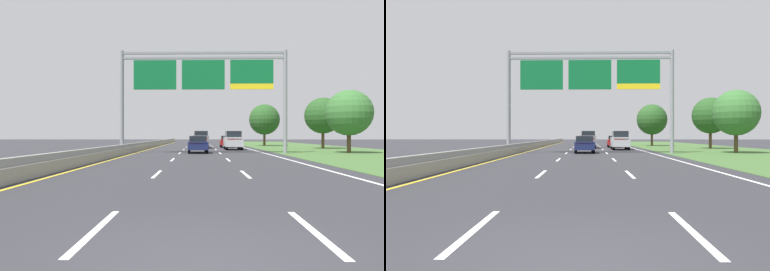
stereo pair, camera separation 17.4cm
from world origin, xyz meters
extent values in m
plane|color=#2B2B30|center=(0.00, 35.00, 0.00)|extent=(220.00, 220.00, 0.00)
cube|color=white|center=(-1.85, 1.50, 0.00)|extent=(0.14, 3.00, 0.01)
cube|color=white|center=(-1.85, 10.50, 0.00)|extent=(0.14, 3.00, 0.01)
cube|color=white|center=(-1.85, 19.50, 0.00)|extent=(0.14, 3.00, 0.01)
cube|color=white|center=(-1.85, 28.50, 0.00)|extent=(0.14, 3.00, 0.01)
cube|color=white|center=(-1.85, 37.50, 0.00)|extent=(0.14, 3.00, 0.01)
cube|color=white|center=(-1.85, 46.50, 0.00)|extent=(0.14, 3.00, 0.01)
cube|color=white|center=(-1.85, 55.50, 0.00)|extent=(0.14, 3.00, 0.01)
cube|color=white|center=(-1.85, 64.50, 0.00)|extent=(0.14, 3.00, 0.01)
cube|color=white|center=(-1.85, 73.50, 0.00)|extent=(0.14, 3.00, 0.01)
cube|color=white|center=(-1.85, 82.50, 0.00)|extent=(0.14, 3.00, 0.01)
cube|color=white|center=(1.85, 1.50, 0.00)|extent=(0.14, 3.00, 0.01)
cube|color=white|center=(1.85, 10.50, 0.00)|extent=(0.14, 3.00, 0.01)
cube|color=white|center=(1.85, 19.50, 0.00)|extent=(0.14, 3.00, 0.01)
cube|color=white|center=(1.85, 28.50, 0.00)|extent=(0.14, 3.00, 0.01)
cube|color=white|center=(1.85, 37.50, 0.00)|extent=(0.14, 3.00, 0.01)
cube|color=white|center=(1.85, 46.50, 0.00)|extent=(0.14, 3.00, 0.01)
cube|color=white|center=(1.85, 55.50, 0.00)|extent=(0.14, 3.00, 0.01)
cube|color=white|center=(1.85, 64.50, 0.00)|extent=(0.14, 3.00, 0.01)
cube|color=white|center=(1.85, 73.50, 0.00)|extent=(0.14, 3.00, 0.01)
cube|color=white|center=(1.85, 82.50, 0.00)|extent=(0.14, 3.00, 0.01)
cube|color=white|center=(5.90, 35.00, 0.00)|extent=(0.16, 106.00, 0.01)
cube|color=gold|center=(-5.90, 35.00, 0.00)|extent=(0.16, 106.00, 0.01)
cube|color=#3D602D|center=(13.95, 35.00, 0.01)|extent=(14.00, 110.00, 0.02)
cube|color=gray|center=(-6.60, 35.00, 0.28)|extent=(0.60, 110.00, 0.55)
cube|color=gray|center=(-6.60, 35.00, 0.70)|extent=(0.25, 110.00, 0.30)
cylinder|color=gray|center=(-7.05, 28.01, 4.64)|extent=(0.36, 0.36, 9.28)
cylinder|color=gray|center=(7.65, 28.01, 4.64)|extent=(0.36, 0.36, 9.28)
cube|color=gray|center=(0.30, 28.01, 9.05)|extent=(14.70, 0.24, 0.20)
cube|color=gray|center=(0.30, 28.01, 8.60)|extent=(14.70, 0.24, 0.20)
cube|color=#0C602D|center=(-4.03, 27.83, 7.06)|extent=(3.83, 0.12, 2.63)
cube|color=#0C602D|center=(0.30, 27.83, 7.06)|extent=(3.83, 0.12, 2.63)
cube|color=#0C602D|center=(4.63, 27.83, 7.31)|extent=(3.83, 0.12, 2.13)
cube|color=yellow|center=(4.63, 27.83, 5.99)|extent=(3.83, 0.12, 0.50)
cube|color=slate|center=(0.19, 42.04, 0.92)|extent=(2.11, 5.44, 1.00)
cube|color=black|center=(0.21, 42.89, 1.81)|extent=(1.76, 1.93, 0.78)
cube|color=#B21414|center=(0.14, 39.38, 1.22)|extent=(1.68, 0.11, 0.12)
cube|color=slate|center=(0.16, 40.31, 1.52)|extent=(2.04, 1.98, 0.20)
cylinder|color=black|center=(-0.62, 43.89, 0.42)|extent=(0.32, 0.85, 0.84)
cylinder|color=black|center=(1.08, 43.85, 0.42)|extent=(0.32, 0.85, 0.84)
cylinder|color=black|center=(-0.69, 40.22, 0.42)|extent=(0.32, 0.85, 0.84)
cylinder|color=black|center=(1.00, 40.18, 0.42)|extent=(0.32, 0.85, 0.84)
cube|color=#B2B5BA|center=(3.77, 36.64, 0.91)|extent=(1.94, 4.72, 1.05)
cube|color=black|center=(3.77, 36.49, 1.77)|extent=(1.66, 3.01, 0.68)
cube|color=#B21414|center=(3.75, 34.33, 1.22)|extent=(1.60, 0.09, 0.12)
cylinder|color=black|center=(2.97, 38.25, 0.38)|extent=(0.27, 0.76, 0.76)
cylinder|color=black|center=(4.61, 38.23, 0.38)|extent=(0.27, 0.76, 0.76)
cylinder|color=black|center=(2.94, 35.05, 0.38)|extent=(0.27, 0.76, 0.76)
cylinder|color=black|center=(4.58, 35.04, 0.38)|extent=(0.27, 0.76, 0.76)
cube|color=#161E47|center=(-0.20, 29.22, 0.69)|extent=(1.91, 4.44, 0.72)
cube|color=black|center=(-0.20, 29.17, 1.31)|extent=(1.61, 2.33, 0.52)
cube|color=#B21414|center=(-0.15, 27.06, 0.91)|extent=(1.53, 0.11, 0.12)
cylinder|color=black|center=(-1.03, 30.70, 0.33)|extent=(0.23, 0.66, 0.66)
cylinder|color=black|center=(0.57, 30.73, 0.33)|extent=(0.23, 0.66, 0.66)
cylinder|color=black|center=(-0.97, 27.71, 0.33)|extent=(0.23, 0.66, 0.66)
cylinder|color=black|center=(0.63, 27.74, 0.33)|extent=(0.23, 0.66, 0.66)
cube|color=maroon|center=(3.74, 45.26, 0.69)|extent=(1.93, 4.44, 0.72)
cube|color=black|center=(3.74, 45.21, 1.31)|extent=(1.62, 2.34, 0.52)
cube|color=#B21414|center=(3.69, 43.10, 0.91)|extent=(1.53, 0.12, 0.12)
cylinder|color=black|center=(2.98, 46.78, 0.33)|extent=(0.24, 0.67, 0.66)
cylinder|color=black|center=(4.58, 46.74, 0.33)|extent=(0.24, 0.67, 0.66)
cylinder|color=black|center=(2.91, 43.78, 0.33)|extent=(0.24, 0.67, 0.66)
cylinder|color=black|center=(4.51, 43.75, 0.33)|extent=(0.24, 0.67, 0.66)
cylinder|color=#4C3823|center=(13.66, 28.86, 1.01)|extent=(0.36, 0.36, 2.02)
sphere|color=#33662D|center=(13.66, 28.86, 3.70)|extent=(4.19, 4.19, 4.19)
cylinder|color=#4C3823|center=(15.06, 39.95, 1.14)|extent=(0.36, 0.36, 2.29)
sphere|color=#234C1E|center=(15.06, 39.95, 4.05)|extent=(4.40, 4.40, 4.40)
cylinder|color=#4C3823|center=(10.11, 52.10, 1.10)|extent=(0.36, 0.36, 2.21)
sphere|color=#234C1E|center=(10.11, 52.10, 4.11)|extent=(4.75, 4.75, 4.75)
camera|label=1|loc=(-0.09, -4.68, 1.62)|focal=34.02mm
camera|label=2|loc=(0.09, -4.68, 1.62)|focal=34.02mm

